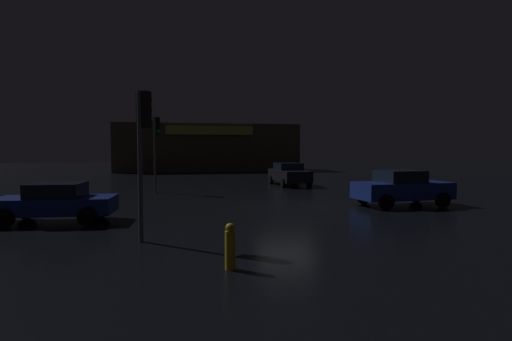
% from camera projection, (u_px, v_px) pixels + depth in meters
% --- Properties ---
extents(ground_plane, '(120.00, 120.00, 0.00)m').
position_uv_depth(ground_plane, '(286.00, 206.00, 18.06)').
color(ground_plane, black).
extents(store_building, '(19.94, 6.48, 5.19)m').
position_uv_depth(store_building, '(207.00, 148.00, 46.36)').
color(store_building, brown).
rests_on(store_building, ground).
extents(traffic_signal_opposite, '(0.41, 0.43, 4.27)m').
position_uv_depth(traffic_signal_opposite, '(156.00, 136.00, 23.17)').
color(traffic_signal_opposite, '#595B60').
rests_on(traffic_signal_opposite, ground).
extents(traffic_signal_cross_left, '(0.42, 0.42, 4.04)m').
position_uv_depth(traffic_signal_cross_left, '(143.00, 130.00, 10.98)').
color(traffic_signal_cross_left, '#595B60').
rests_on(traffic_signal_cross_left, ground).
extents(car_near, '(3.95, 2.17, 1.35)m').
position_uv_depth(car_near, '(56.00, 202.00, 13.89)').
color(car_near, navy).
rests_on(car_near, ground).
extents(car_far, '(2.11, 4.45, 1.53)m').
position_uv_depth(car_far, '(289.00, 174.00, 27.90)').
color(car_far, black).
rests_on(car_far, ground).
extents(car_crossing, '(4.22, 2.22, 1.56)m').
position_uv_depth(car_crossing, '(402.00, 188.00, 17.98)').
color(car_crossing, navy).
rests_on(car_crossing, ground).
extents(fire_hydrant, '(0.22, 0.22, 0.97)m').
position_uv_depth(fire_hydrant, '(230.00, 247.00, 8.49)').
color(fire_hydrant, gold).
rests_on(fire_hydrant, ground).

